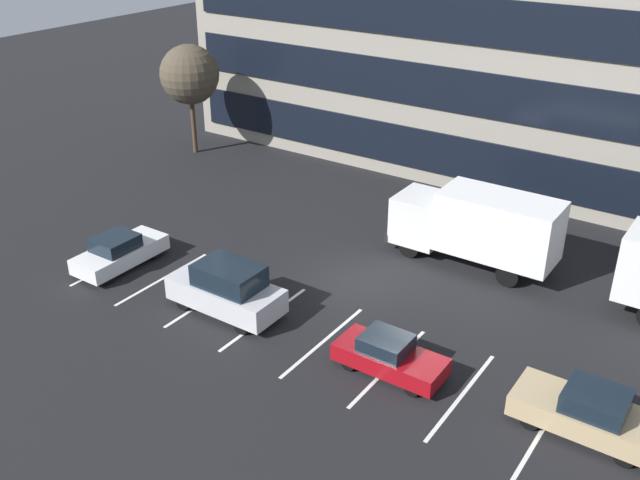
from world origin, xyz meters
TOP-DOWN VIEW (x-y plane):
  - ground_plane at (0.00, 0.00)m, footprint 120.00×120.00m
  - lot_markings at (0.00, -4.45)m, footprint 19.74×5.40m
  - box_truck_white at (3.54, 4.42)m, footprint 7.46×2.47m
  - sedan_tan at (10.89, -3.89)m, footprint 4.46×1.87m
  - suv_silver at (-2.93, -4.85)m, footprint 4.72×2.00m
  - sedan_white at (-9.36, -4.68)m, footprint 1.79×4.27m
  - sedan_maroon at (4.30, -4.65)m, footprint 3.92×1.64m
  - bare_tree at (-17.00, 8.28)m, footprint 3.59×3.59m

SIDE VIEW (x-z plane):
  - ground_plane at x=0.00m, z-range 0.00..0.00m
  - lot_markings at x=0.00m, z-range 0.00..0.01m
  - sedan_maroon at x=4.30m, z-range -0.04..1.36m
  - sedan_white at x=-9.36m, z-range -0.04..1.49m
  - sedan_tan at x=10.89m, z-range -0.04..1.55m
  - suv_silver at x=-2.93m, z-range -0.04..2.10m
  - box_truck_white at x=3.54m, z-range 0.22..3.68m
  - bare_tree at x=-17.00m, z-range 1.55..8.28m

